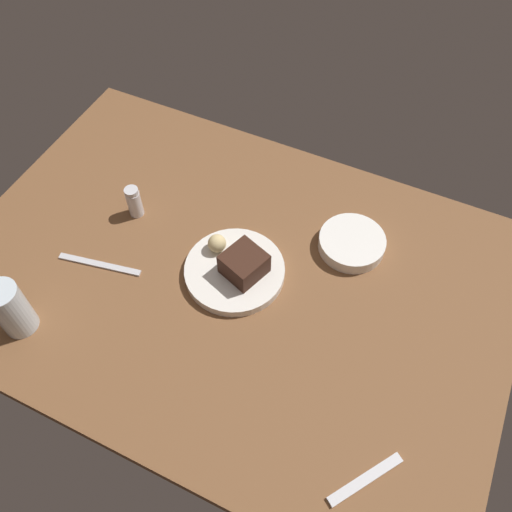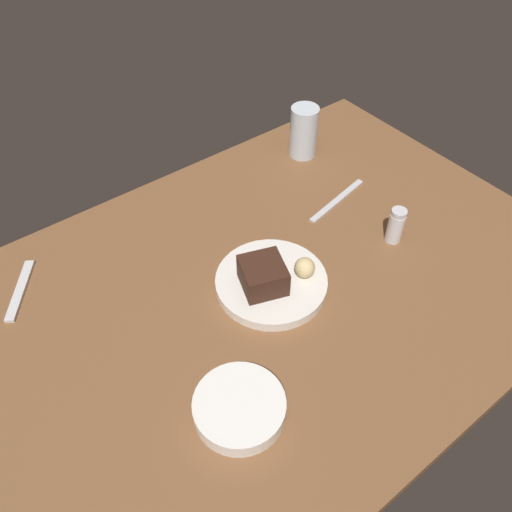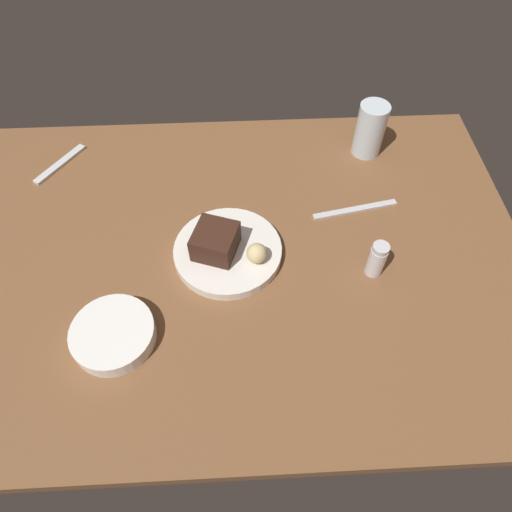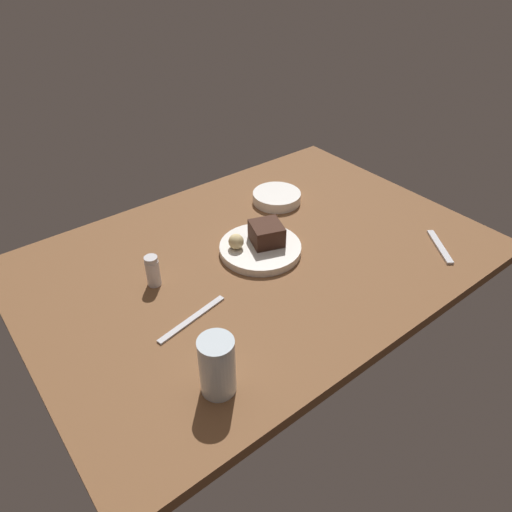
% 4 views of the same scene
% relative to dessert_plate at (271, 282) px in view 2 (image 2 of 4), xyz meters
% --- Properties ---
extents(dining_table, '(1.20, 0.84, 0.03)m').
position_rel_dessert_plate_xyz_m(dining_table, '(-0.01, -0.01, -0.03)').
color(dining_table, brown).
rests_on(dining_table, ground).
extents(dessert_plate, '(0.22, 0.22, 0.02)m').
position_rel_dessert_plate_xyz_m(dessert_plate, '(0.00, 0.00, 0.00)').
color(dessert_plate, white).
rests_on(dessert_plate, dining_table).
extents(chocolate_cake_slice, '(0.10, 0.10, 0.05)m').
position_rel_dessert_plate_xyz_m(chocolate_cake_slice, '(0.02, 0.00, 0.04)').
color(chocolate_cake_slice, '#381E14').
rests_on(chocolate_cake_slice, dessert_plate).
extents(bread_roll, '(0.04, 0.04, 0.04)m').
position_rel_dessert_plate_xyz_m(bread_roll, '(-0.06, 0.03, 0.03)').
color(bread_roll, '#DBC184').
rests_on(bread_roll, dessert_plate).
extents(salt_shaker, '(0.03, 0.03, 0.08)m').
position_rel_dessert_plate_xyz_m(salt_shaker, '(-0.28, 0.05, 0.03)').
color(salt_shaker, silver).
rests_on(salt_shaker, dining_table).
extents(water_glass, '(0.07, 0.07, 0.13)m').
position_rel_dessert_plate_xyz_m(water_glass, '(-0.34, -0.30, 0.05)').
color(water_glass, silver).
rests_on(water_glass, dining_table).
extents(side_bowl, '(0.15, 0.15, 0.03)m').
position_rel_dessert_plate_xyz_m(side_bowl, '(0.20, 0.18, 0.00)').
color(side_bowl, white).
rests_on(side_bowl, dining_table).
extents(dessert_spoon, '(0.10, 0.13, 0.01)m').
position_rel_dessert_plate_xyz_m(dessert_spoon, '(0.39, -0.28, -0.01)').
color(dessert_spoon, silver).
rests_on(dessert_spoon, dining_table).
extents(butter_knife, '(0.19, 0.05, 0.01)m').
position_rel_dessert_plate_xyz_m(butter_knife, '(-0.28, -0.11, -0.01)').
color(butter_knife, silver).
rests_on(butter_knife, dining_table).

